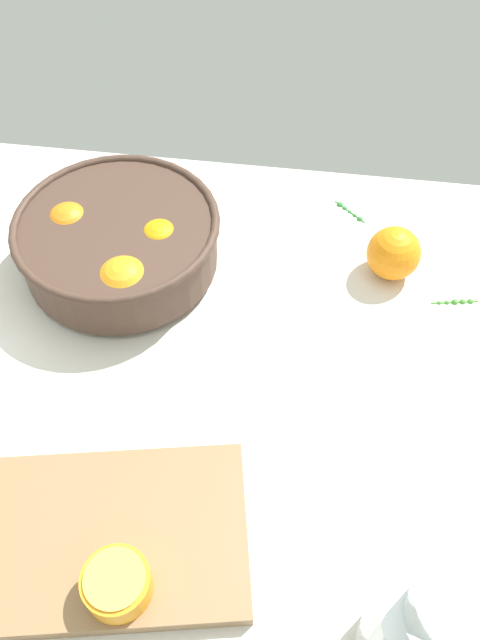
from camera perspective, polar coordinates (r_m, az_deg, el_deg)
name	(u,v)px	position (r cm, az deg, el deg)	size (l,w,h in cm)	color
ground_plane	(225,374)	(85.69, -1.30, -4.74)	(114.04, 81.18, 3.00)	silver
fruit_bowl	(120,243)	(93.10, -10.50, 6.69)	(28.60, 28.60, 9.65)	#473328
juice_pitcher	(430,636)	(66.90, 16.33, -25.10)	(13.10, 13.72, 19.47)	white
cutting_board	(109,536)	(74.84, -11.40, -18.12)	(29.62, 19.10, 2.15)	olive
orange_half_0	(117,584)	(70.11, -10.75, -21.78)	(6.91, 6.91, 3.73)	orange
loose_orange_1	(394,253)	(94.30, 13.33, 5.72)	(7.62, 7.62, 7.62)	orange
herb_sprig_0	(458,301)	(95.59, 18.55, 1.59)	(6.61, 1.64, 0.98)	#448E34
herb_sprig_1	(349,210)	(104.61, 9.57, 9.47)	(5.01, 4.55, 1.00)	#34853D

